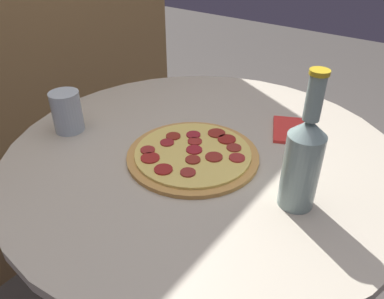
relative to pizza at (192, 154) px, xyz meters
name	(u,v)px	position (x,y,z in m)	size (l,w,h in m)	color
table	(202,206)	(0.04, 0.00, -0.19)	(0.95, 0.95, 0.77)	#B2A893
fence_panel	(14,54)	(0.04, 0.77, 0.08)	(1.52, 0.04, 1.71)	olive
pizza	(192,154)	(0.00, 0.00, 0.00)	(0.31, 0.31, 0.02)	#C68E47
beer_bottle	(303,159)	(-0.01, -0.26, 0.10)	(0.07, 0.07, 0.27)	gray
drinking_glass	(67,112)	(-0.09, 0.33, 0.04)	(0.08, 0.08, 0.11)	#ADBCC6
napkin	(289,130)	(0.25, -0.13, 0.00)	(0.16, 0.13, 0.01)	red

